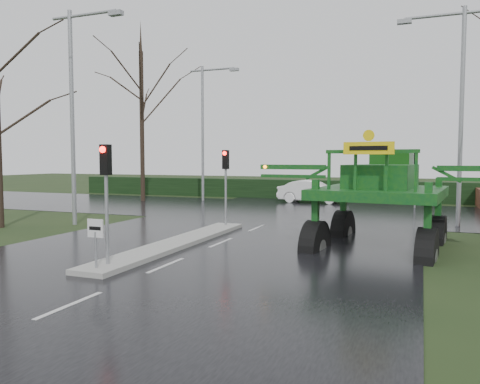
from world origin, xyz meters
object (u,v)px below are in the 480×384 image
(traffic_signal_near, at_px, (106,178))
(keep_left_sign, at_px, (96,235))
(traffic_signal_far, at_px, (416,168))
(white_sedan, at_px, (312,203))
(street_light_right, at_px, (455,96))
(crop_sprayer, at_px, (318,180))
(street_light_left_near, at_px, (77,98))
(traffic_signal_mid, at_px, (226,171))
(street_light_left_far, at_px, (206,121))

(traffic_signal_near, bearing_deg, keep_left_sign, -90.00)
(traffic_signal_far, xyz_separation_m, white_sedan, (-6.85, 1.05, -2.59))
(keep_left_sign, height_order, street_light_right, street_light_right)
(keep_left_sign, distance_m, traffic_signal_near, 1.61)
(traffic_signal_near, xyz_separation_m, white_sedan, (0.95, 22.07, -2.59))
(traffic_signal_near, relative_size, crop_sprayer, 0.39)
(street_light_left_near, xyz_separation_m, street_light_right, (16.39, 6.00, 0.00))
(keep_left_sign, relative_size, traffic_signal_mid, 0.38)
(traffic_signal_mid, bearing_deg, white_sedan, 85.99)
(white_sedan, bearing_deg, street_light_left_near, 155.10)
(street_light_left_far, bearing_deg, crop_sprayer, -53.14)
(keep_left_sign, distance_m, street_light_left_near, 11.32)
(traffic_signal_near, distance_m, street_light_right, 16.46)
(traffic_signal_near, bearing_deg, white_sedan, 87.53)
(traffic_signal_mid, height_order, white_sedan, traffic_signal_mid)
(street_light_right, xyz_separation_m, crop_sprayer, (-4.67, -7.64, -3.60))
(keep_left_sign, distance_m, traffic_signal_far, 22.93)
(street_light_right, distance_m, crop_sprayer, 9.65)
(keep_left_sign, bearing_deg, street_light_left_near, 132.59)
(keep_left_sign, bearing_deg, street_light_right, 54.88)
(traffic_signal_mid, height_order, street_light_left_near, street_light_left_near)
(traffic_signal_mid, relative_size, crop_sprayer, 0.39)
(traffic_signal_mid, bearing_deg, street_light_left_far, 118.86)
(traffic_signal_mid, distance_m, street_light_left_far, 14.68)
(traffic_signal_near, relative_size, street_light_right, 0.35)
(crop_sprayer, bearing_deg, street_light_left_near, 178.35)
(traffic_signal_near, distance_m, white_sedan, 22.24)
(keep_left_sign, bearing_deg, traffic_signal_far, 70.07)
(traffic_signal_near, xyz_separation_m, traffic_signal_mid, (0.00, 8.50, 0.00))
(traffic_signal_far, bearing_deg, street_light_right, 101.95)
(traffic_signal_far, height_order, white_sedan, traffic_signal_far)
(street_light_left_near, bearing_deg, white_sedan, 62.49)
(traffic_signal_mid, height_order, street_light_right, street_light_right)
(traffic_signal_far, xyz_separation_m, crop_sprayer, (-2.97, -15.64, -0.20))
(street_light_right, relative_size, street_light_left_far, 1.00)
(street_light_left_near, bearing_deg, keep_left_sign, -47.41)
(street_light_right, distance_m, white_sedan, 13.82)
(traffic_signal_near, relative_size, street_light_left_far, 0.35)
(traffic_signal_far, distance_m, street_light_left_far, 15.08)
(street_light_right, bearing_deg, traffic_signal_mid, -154.60)
(traffic_signal_mid, xyz_separation_m, street_light_left_far, (-6.89, 12.51, 3.40))
(street_light_left_far, xyz_separation_m, white_sedan, (7.85, 1.06, -5.99))
(traffic_signal_far, xyz_separation_m, street_light_right, (1.69, -8.01, 3.40))
(keep_left_sign, relative_size, traffic_signal_far, 0.38)
(keep_left_sign, height_order, crop_sprayer, crop_sprayer)
(traffic_signal_far, height_order, street_light_left_near, street_light_left_near)
(keep_left_sign, xyz_separation_m, traffic_signal_far, (7.80, 21.51, 1.53))
(street_light_left_near, bearing_deg, crop_sprayer, -7.95)
(street_light_right, xyz_separation_m, white_sedan, (-8.54, 9.06, -5.99))
(traffic_signal_far, bearing_deg, white_sedan, -8.75)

